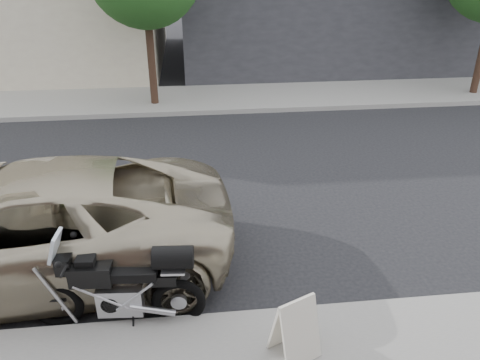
{
  "coord_description": "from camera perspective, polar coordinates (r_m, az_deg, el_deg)",
  "views": [
    {
      "loc": [
        0.91,
        8.97,
        4.67
      ],
      "look_at": [
        0.06,
        1.43,
        0.9
      ],
      "focal_mm": 35.0,
      "sensor_mm": 36.0,
      "label": 1
    }
  ],
  "objects": [
    {
      "name": "ground",
      "position": [
        10.16,
        -0.6,
        -0.95
      ],
      "size": [
        120.0,
        120.0,
        0.0
      ],
      "primitive_type": "plane",
      "color": "black",
      "rests_on": "ground"
    },
    {
      "name": "far_sidewalk",
      "position": [
        16.17,
        -3.03,
        9.89
      ],
      "size": [
        44.0,
        3.0,
        0.15
      ],
      "primitive_type": "cube",
      "color": "gray",
      "rests_on": "ground"
    },
    {
      "name": "motorcycle",
      "position": [
        6.55,
        -13.51,
        -12.34
      ],
      "size": [
        2.38,
        0.77,
        1.5
      ],
      "rotation": [
        0.0,
        0.0,
        -0.08
      ],
      "color": "black",
      "rests_on": "ground"
    },
    {
      "name": "minivan",
      "position": [
        7.86,
        -24.86,
        -5.2
      ],
      "size": [
        6.46,
        3.31,
        1.75
      ],
      "primitive_type": "imported",
      "rotation": [
        0.0,
        0.0,
        1.64
      ],
      "color": "tan",
      "rests_on": "ground"
    },
    {
      "name": "sandwich_sign",
      "position": [
        5.97,
        6.75,
        -17.33
      ],
      "size": [
        0.66,
        0.64,
        0.82
      ],
      "rotation": [
        0.0,
        0.0,
        0.42
      ],
      "color": "white",
      "rests_on": "near_sidewalk"
    }
  ]
}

